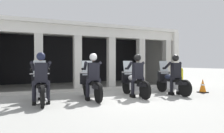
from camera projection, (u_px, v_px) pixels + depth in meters
ground_plane at (90, 88)px, 10.08m from camera, size 80.00×80.00×0.00m
station_building at (83, 51)px, 11.82m from camera, size 9.63×4.59×3.13m
kerb_strip at (98, 89)px, 9.32m from camera, size 9.13×0.24×0.12m
motorcycle_far_left at (40, 87)px, 6.39m from camera, size 0.62×2.04×1.35m
police_officer_far_left at (41, 73)px, 6.12m from camera, size 0.63×0.61×1.58m
motorcycle_center_left at (91, 85)px, 7.10m from camera, size 0.62×2.04×1.35m
police_officer_center_left at (93, 72)px, 6.83m from camera, size 0.63×0.61×1.58m
motorcycle_center_right at (134, 83)px, 7.70m from camera, size 0.62×2.04×1.35m
police_officer_center_right at (137, 72)px, 7.43m from camera, size 0.63×0.61×1.58m
motorcycle_far_right at (171, 82)px, 8.27m from camera, size 0.62×2.04×1.35m
police_officer_far_right at (175, 71)px, 8.00m from camera, size 0.63×0.61×1.58m
traffic_cone_flank at (203, 86)px, 8.58m from camera, size 0.34×0.34×0.59m
bollard_kerbside at (182, 78)px, 10.64m from camera, size 0.14×0.14×1.01m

